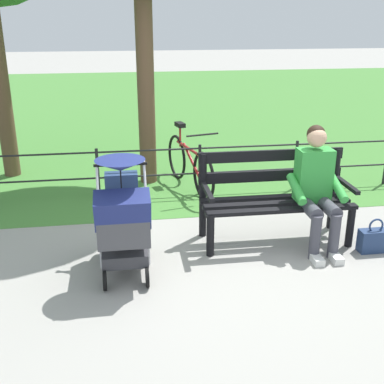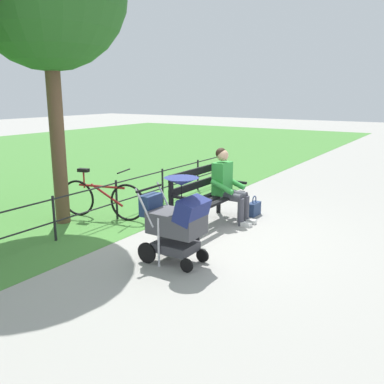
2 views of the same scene
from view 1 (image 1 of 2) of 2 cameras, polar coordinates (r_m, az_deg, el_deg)
name	(u,v)px [view 1 (image 1 of 2)]	position (r m, az deg, el deg)	size (l,w,h in m)	color
ground_plane	(224,246)	(5.19, 3.87, -6.36)	(60.00, 60.00, 0.00)	#9E9B93
grass_lawn	(157,104)	(13.56, -4.23, 10.41)	(40.00, 16.00, 0.01)	#478438
park_bench	(274,193)	(5.22, 9.75, -0.14)	(1.61, 0.62, 0.96)	black
person_on_bench	(317,185)	(5.11, 14.60, 0.81)	(0.53, 0.74, 1.28)	#42424C
stroller	(123,216)	(4.45, -8.21, -2.81)	(0.52, 0.89, 1.15)	black
handbag	(374,240)	(5.35, 20.82, -5.35)	(0.32, 0.14, 0.37)	navy
park_fence	(220,164)	(6.54, 3.39, 3.38)	(8.18, 0.04, 0.70)	black
bicycle	(189,164)	(6.73, -0.35, 3.38)	(0.54, 1.62, 0.89)	black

